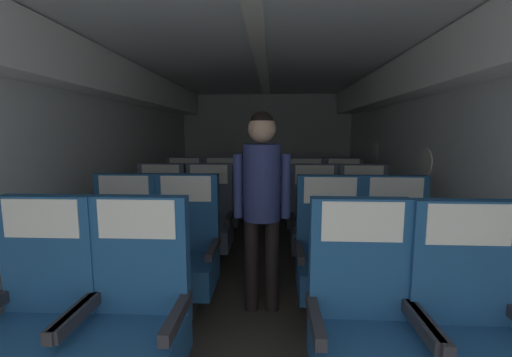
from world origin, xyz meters
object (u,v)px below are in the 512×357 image
at_px(seat_b_right_aisle, 397,260).
at_px(seat_d_left_aisle, 221,204).
at_px(seat_a_left_window, 37,321).
at_px(flight_attendant, 262,191).
at_px(seat_c_right_aisle, 364,226).
at_px(seat_c_left_window, 160,223).
at_px(seat_a_right_aisle, 471,335).
at_px(seat_b_left_window, 122,254).
at_px(seat_d_right_aisle, 344,206).
at_px(seat_a_right_window, 363,329).
at_px(seat_b_left_aisle, 185,255).
at_px(seat_b_right_window, 330,259).
at_px(seat_c_left_aisle, 208,223).
at_px(seat_a_left_aisle, 134,323).
at_px(seat_c_right_window, 314,225).
at_px(seat_d_left_window, 184,204).
at_px(seat_d_right_window, 306,206).

xyz_separation_m(seat_b_right_aisle, seat_d_left_aisle, (-1.60, 1.86, 0.00)).
relative_size(seat_a_left_window, flight_attendant, 0.69).
height_order(seat_c_right_aisle, flight_attendant, flight_attendant).
relative_size(seat_c_left_window, seat_d_left_aisle, 1.00).
relative_size(seat_a_right_aisle, seat_b_left_window, 1.00).
bearing_deg(seat_d_right_aisle, seat_a_right_window, -99.92).
xyz_separation_m(seat_b_left_aisle, seat_b_right_window, (1.11, -0.02, 0.00)).
distance_m(seat_a_right_window, seat_b_left_window, 1.84).
height_order(seat_b_right_window, seat_c_left_aisle, same).
bearing_deg(seat_c_left_aisle, seat_b_right_window, -40.49).
height_order(seat_a_left_aisle, seat_b_left_window, same).
distance_m(seat_a_left_aisle, seat_b_left_aisle, 0.93).
relative_size(seat_c_right_aisle, seat_c_right_window, 1.00).
bearing_deg(flight_attendant, seat_d_left_window, 140.61).
xyz_separation_m(seat_c_left_window, seat_c_left_aisle, (0.51, 0.02, 0.00)).
xyz_separation_m(seat_c_right_aisle, seat_d_left_window, (-2.10, 0.91, 0.00)).
bearing_deg(seat_b_right_aisle, seat_c_left_aisle, 149.62).
relative_size(seat_c_left_window, seat_d_left_window, 1.00).
bearing_deg(seat_d_left_window, seat_a_left_aisle, -79.91).
bearing_deg(seat_b_left_window, seat_b_left_aisle, 0.76).
distance_m(seat_a_left_aisle, seat_d_left_aisle, 2.77).
bearing_deg(flight_attendant, seat_b_right_aisle, 15.73).
height_order(seat_a_left_aisle, seat_d_right_window, same).
distance_m(seat_c_left_aisle, flight_attendant, 1.17).
relative_size(seat_a_right_window, seat_d_right_window, 1.00).
xyz_separation_m(seat_a_right_window, seat_d_left_window, (-1.61, 2.75, 0.00)).
xyz_separation_m(seat_b_left_aisle, seat_b_right_aisle, (1.60, -0.01, 0.00)).
bearing_deg(flight_attendant, seat_a_right_aisle, -25.43).
height_order(seat_b_left_window, seat_d_left_window, same).
bearing_deg(seat_c_left_aisle, seat_a_right_window, -58.96).
relative_size(seat_b_right_window, seat_d_left_aisle, 1.00).
height_order(seat_c_right_window, seat_d_left_aisle, same).
height_order(seat_a_right_window, seat_b_left_window, same).
bearing_deg(seat_a_right_window, seat_d_right_aisle, 80.08).
distance_m(seat_a_left_window, seat_d_right_window, 3.19).
bearing_deg(seat_b_right_window, flight_attendant, 172.59).
relative_size(seat_b_left_window, seat_b_right_window, 1.00).
relative_size(seat_a_right_aisle, seat_d_right_aisle, 1.00).
bearing_deg(seat_b_left_window, seat_b_right_window, -0.49).
relative_size(seat_c_left_window, seat_c_left_aisle, 1.00).
relative_size(seat_a_left_window, seat_c_right_window, 1.00).
xyz_separation_m(seat_b_left_aisle, seat_d_right_aisle, (1.59, 1.83, 0.00)).
relative_size(seat_a_right_window, seat_b_left_window, 1.00).
bearing_deg(seat_b_left_window, seat_d_right_window, 49.07).
xyz_separation_m(seat_b_right_aisle, seat_b_right_window, (-0.49, -0.01, 0.00)).
relative_size(seat_b_right_aisle, seat_c_right_window, 1.00).
distance_m(seat_b_left_aisle, seat_b_right_aisle, 1.60).
relative_size(seat_a_right_aisle, seat_d_left_window, 1.00).
bearing_deg(seat_d_left_window, flight_attendant, -58.49).
distance_m(seat_a_left_aisle, seat_c_right_window, 2.16).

